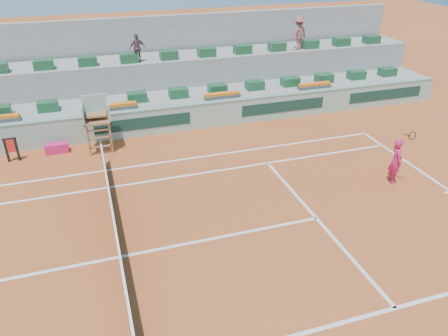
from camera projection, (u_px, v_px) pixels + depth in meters
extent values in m
plane|color=#A2481F|center=(119.00, 257.00, 12.67)|extent=(90.00, 90.00, 0.00)
cube|color=#979794|center=(95.00, 111.00, 21.35)|extent=(36.00, 4.00, 1.20)
cube|color=#979794|center=(91.00, 88.00, 22.35)|extent=(36.00, 2.40, 2.60)
cube|color=#979794|center=(87.00, 62.00, 23.27)|extent=(36.00, 0.40, 4.40)
cube|color=#D71C62|center=(57.00, 148.00, 18.60)|extent=(0.94, 0.42, 0.42)
imported|color=#694653|center=(137.00, 48.00, 21.49)|extent=(0.87, 0.51, 1.39)
imported|color=#9B4D52|center=(298.00, 33.00, 23.72)|extent=(1.30, 1.02, 1.76)
cube|color=silver|center=(105.00, 171.00, 17.26)|extent=(23.77, 0.12, 0.01)
cube|color=silver|center=(108.00, 188.00, 16.12)|extent=(23.77, 0.12, 0.01)
cube|color=silver|center=(316.00, 218.00, 14.39)|extent=(0.12, 8.23, 0.01)
cube|color=silver|center=(119.00, 257.00, 12.67)|extent=(12.80, 0.12, 0.01)
cube|color=silver|center=(448.00, 192.00, 15.83)|extent=(0.30, 0.12, 0.01)
cube|color=black|center=(118.00, 245.00, 12.45)|extent=(0.03, 11.87, 0.92)
cube|color=white|center=(116.00, 231.00, 12.22)|extent=(0.06, 11.87, 0.07)
cylinder|color=#204A31|center=(102.00, 154.00, 17.38)|extent=(0.10, 0.10, 1.10)
cube|color=#90B5A5|center=(98.00, 128.00, 19.51)|extent=(36.00, 0.30, 1.20)
cube|color=gray|center=(96.00, 115.00, 19.21)|extent=(36.00, 0.34, 0.06)
cube|color=#14382E|center=(143.00, 123.00, 19.89)|extent=(4.40, 0.02, 0.56)
cube|color=#14382E|center=(283.00, 107.00, 21.77)|extent=(4.40, 0.02, 0.56)
cube|color=#14382E|center=(386.00, 95.00, 23.39)|extent=(4.40, 0.02, 0.56)
cube|color=brown|center=(89.00, 141.00, 18.13)|extent=(0.08, 0.08, 1.35)
cube|color=brown|center=(111.00, 138.00, 18.38)|extent=(0.08, 0.08, 1.35)
cube|color=brown|center=(88.00, 134.00, 18.72)|extent=(0.08, 0.08, 1.35)
cube|color=brown|center=(109.00, 132.00, 18.96)|extent=(0.08, 0.08, 1.35)
cube|color=brown|center=(97.00, 121.00, 18.21)|extent=(1.10, 0.90, 0.08)
cube|color=#90B5A5|center=(95.00, 106.00, 18.28)|extent=(1.10, 0.08, 1.00)
cube|color=#90B5A5|center=(83.00, 114.00, 17.90)|extent=(0.06, 0.90, 0.80)
cube|color=#90B5A5|center=(109.00, 111.00, 18.18)|extent=(0.06, 0.90, 0.80)
cube|color=brown|center=(96.00, 114.00, 18.18)|extent=(0.80, 0.60, 0.08)
cube|color=brown|center=(101.00, 147.00, 18.41)|extent=(0.90, 0.08, 0.06)
cube|color=brown|center=(100.00, 138.00, 18.22)|extent=(0.90, 0.08, 0.06)
cube|color=brown|center=(99.00, 130.00, 18.05)|extent=(0.90, 0.08, 0.06)
cube|color=#1A4E2C|center=(0.00, 111.00, 19.13)|extent=(0.90, 0.60, 0.44)
cube|color=#1A4E2C|center=(48.00, 106.00, 19.67)|extent=(0.90, 0.60, 0.44)
cube|color=#1A4E2C|center=(94.00, 101.00, 20.20)|extent=(0.90, 0.60, 0.44)
cube|color=#1A4E2C|center=(137.00, 97.00, 20.74)|extent=(0.90, 0.60, 0.44)
cube|color=#1A4E2C|center=(178.00, 93.00, 21.28)|extent=(0.90, 0.60, 0.44)
cube|color=#1A4E2C|center=(217.00, 89.00, 21.82)|extent=(0.90, 0.60, 0.44)
cube|color=#1A4E2C|center=(255.00, 85.00, 22.36)|extent=(0.90, 0.60, 0.44)
cube|color=#1A4E2C|center=(290.00, 81.00, 22.90)|extent=(0.90, 0.60, 0.44)
cube|color=#1A4E2C|center=(324.00, 78.00, 23.43)|extent=(0.90, 0.60, 0.44)
cube|color=#1A4E2C|center=(356.00, 75.00, 23.97)|extent=(0.90, 0.60, 0.44)
cube|color=#1A4E2C|center=(387.00, 72.00, 24.51)|extent=(0.90, 0.60, 0.44)
cube|color=#1A4E2C|center=(44.00, 64.00, 20.59)|extent=(0.90, 0.60, 0.44)
cube|color=#1A4E2C|center=(87.00, 61.00, 21.13)|extent=(0.90, 0.60, 0.44)
cube|color=#1A4E2C|center=(129.00, 58.00, 21.67)|extent=(0.90, 0.60, 0.44)
cube|color=#1A4E2C|center=(169.00, 55.00, 22.21)|extent=(0.90, 0.60, 0.44)
cube|color=#1A4E2C|center=(207.00, 52.00, 22.74)|extent=(0.90, 0.60, 0.44)
cube|color=#1A4E2C|center=(243.00, 49.00, 23.28)|extent=(0.90, 0.60, 0.44)
cube|color=#1A4E2C|center=(277.00, 47.00, 23.82)|extent=(0.90, 0.60, 0.44)
cube|color=#1A4E2C|center=(310.00, 44.00, 24.36)|extent=(0.90, 0.60, 0.44)
cube|color=#1A4E2C|center=(341.00, 42.00, 24.90)|extent=(0.90, 0.60, 0.44)
cube|color=#1A4E2C|center=(371.00, 39.00, 25.44)|extent=(0.90, 0.60, 0.44)
cube|color=#4B4B4B|center=(118.00, 108.00, 19.87)|extent=(1.80, 0.36, 0.16)
cube|color=orange|center=(117.00, 105.00, 19.80)|extent=(1.70, 0.32, 0.12)
cube|color=#4B4B4B|center=(222.00, 97.00, 21.22)|extent=(1.80, 0.36, 0.16)
cube|color=orange|center=(222.00, 94.00, 21.15)|extent=(1.70, 0.32, 0.12)
cube|color=#4B4B4B|center=(314.00, 87.00, 22.56)|extent=(1.80, 0.36, 0.16)
cube|color=orange|center=(315.00, 84.00, 22.50)|extent=(1.70, 0.32, 0.12)
cube|color=black|center=(7.00, 151.00, 17.72)|extent=(0.09, 0.09, 1.00)
cube|color=black|center=(17.00, 149.00, 17.83)|extent=(0.09, 0.09, 1.00)
cube|color=black|center=(9.00, 139.00, 17.54)|extent=(0.53, 0.07, 0.06)
cube|color=red|center=(11.00, 146.00, 17.67)|extent=(0.39, 0.04, 0.56)
imported|color=#D71C62|center=(396.00, 161.00, 16.11)|extent=(0.60, 0.74, 1.76)
cylinder|color=black|center=(408.00, 135.00, 15.30)|extent=(0.03, 0.35, 0.09)
torus|color=black|center=(412.00, 136.00, 15.08)|extent=(0.31, 0.08, 0.31)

